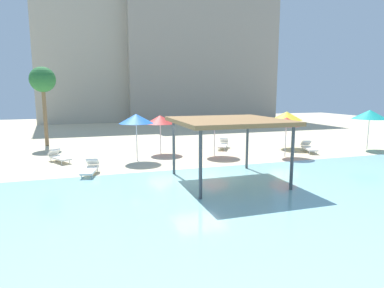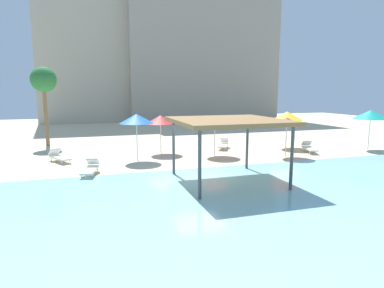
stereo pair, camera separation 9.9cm
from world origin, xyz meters
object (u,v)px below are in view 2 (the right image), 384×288
object	(u,v)px
lounge_chair_4	(309,147)
beach_umbrella_red_2	(160,120)
lounge_chair_3	(223,144)
beach_umbrella_red_1	(215,121)
beach_umbrella_yellow_3	(287,116)
beach_umbrella_teal_0	(371,115)
beach_umbrella_blue_4	(136,119)
lounge_chair_0	(59,156)
palm_tree_0	(44,81)
lounge_chair_1	(90,168)
shade_pavilion	(228,123)
beach_umbrella_red_6	(287,122)

from	to	relation	value
lounge_chair_4	beach_umbrella_red_2	bearing A→B (deg)	-86.28
lounge_chair_3	lounge_chair_4	xyz separation A→B (m)	(5.14, -3.08, 0.00)
beach_umbrella_red_1	beach_umbrella_yellow_3	xyz separation A→B (m)	(6.24, 1.29, 0.11)
beach_umbrella_teal_0	beach_umbrella_red_1	size ratio (longest dim) A/B	1.12
beach_umbrella_red_1	beach_umbrella_blue_4	distance (m)	5.05
beach_umbrella_blue_4	lounge_chair_0	bearing A→B (deg)	167.03
lounge_chair_3	lounge_chair_4	world-z (taller)	same
beach_umbrella_blue_4	lounge_chair_3	bearing A→B (deg)	19.48
beach_umbrella_teal_0	beach_umbrella_yellow_3	distance (m)	5.78
beach_umbrella_red_2	palm_tree_0	world-z (taller)	palm_tree_0
beach_umbrella_red_1	lounge_chair_1	xyz separation A→B (m)	(-7.77, -2.71, -1.94)
shade_pavilion	lounge_chair_3	bearing A→B (deg)	68.27
beach_umbrella_red_1	palm_tree_0	size ratio (longest dim) A/B	0.43
beach_umbrella_yellow_3	beach_umbrella_red_2	bearing A→B (deg)	176.60
lounge_chair_1	beach_umbrella_red_2	bearing A→B (deg)	146.84
lounge_chair_0	beach_umbrella_yellow_3	bearing A→B (deg)	61.91
beach_umbrella_yellow_3	beach_umbrella_teal_0	bearing A→B (deg)	-25.47
palm_tree_0	shade_pavilion	bearing A→B (deg)	-55.98
beach_umbrella_red_1	beach_umbrella_red_6	size ratio (longest dim) A/B	1.01
lounge_chair_3	palm_tree_0	distance (m)	14.34
shade_pavilion	lounge_chair_1	world-z (taller)	shade_pavilion
beach_umbrella_red_6	palm_tree_0	size ratio (longest dim) A/B	0.42
beach_umbrella_red_1	lounge_chair_1	size ratio (longest dim) A/B	1.29
beach_umbrella_teal_0	lounge_chair_0	bearing A→B (deg)	173.99
lounge_chair_1	lounge_chair_0	bearing A→B (deg)	-142.30
beach_umbrella_yellow_3	lounge_chair_3	distance (m)	5.17
beach_umbrella_red_1	beach_umbrella_teal_0	bearing A→B (deg)	-5.94
beach_umbrella_blue_4	lounge_chair_0	world-z (taller)	beach_umbrella_blue_4
lounge_chair_3	lounge_chair_4	bearing A→B (deg)	88.34
beach_umbrella_red_1	lounge_chair_4	world-z (taller)	beach_umbrella_red_1
beach_umbrella_yellow_3	beach_umbrella_blue_4	xyz separation A→B (m)	(-11.28, -1.31, 0.16)
shade_pavilion	lounge_chair_3	xyz separation A→B (m)	(3.33, 8.36, -2.43)
beach_umbrella_teal_0	lounge_chair_0	world-z (taller)	beach_umbrella_teal_0
beach_umbrella_teal_0	beach_umbrella_red_1	distance (m)	11.52
beach_umbrella_teal_0	beach_umbrella_blue_4	distance (m)	16.53
beach_umbrella_teal_0	lounge_chair_3	bearing A→B (deg)	160.33
beach_umbrella_blue_4	shade_pavilion	bearing A→B (deg)	-61.16
beach_umbrella_teal_0	lounge_chair_0	distance (m)	21.25
lounge_chair_1	beach_umbrella_red_6	bearing A→B (deg)	106.87
lounge_chair_3	lounge_chair_0	bearing A→B (deg)	-54.02
lounge_chair_1	lounge_chair_3	xyz separation A→B (m)	(9.38, 5.04, 0.00)
shade_pavilion	lounge_chair_4	distance (m)	10.27
beach_umbrella_blue_4	beach_umbrella_yellow_3	bearing A→B (deg)	6.64
beach_umbrella_blue_4	lounge_chair_3	distance (m)	7.39
lounge_chair_1	lounge_chair_3	distance (m)	10.64
beach_umbrella_red_1	palm_tree_0	xyz separation A→B (m)	(-10.92, 7.59, 2.65)
beach_umbrella_red_6	lounge_chair_3	size ratio (longest dim) A/B	1.30
lounge_chair_0	palm_tree_0	distance (m)	8.13
beach_umbrella_yellow_3	beach_umbrella_blue_4	distance (m)	11.35
beach_umbrella_red_6	palm_tree_0	world-z (taller)	palm_tree_0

